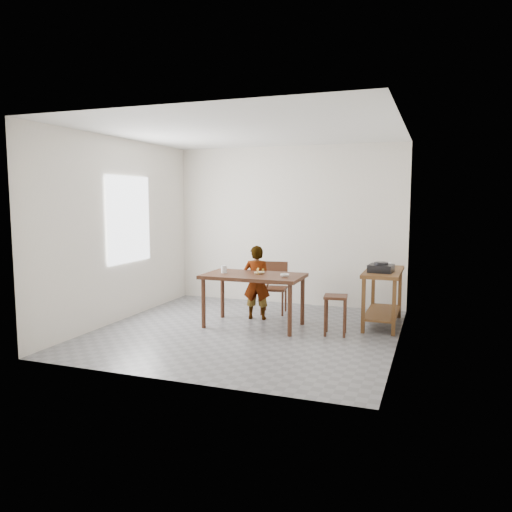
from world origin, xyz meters
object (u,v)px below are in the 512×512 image
(dining_chair, at_px, (274,288))
(stool, at_px, (335,315))
(dining_table, at_px, (254,300))
(child, at_px, (257,282))
(prep_counter, at_px, (383,298))

(dining_chair, relative_size, stool, 1.51)
(dining_table, distance_m, dining_chair, 0.87)
(child, bearing_deg, prep_counter, 178.67)
(prep_counter, relative_size, dining_chair, 1.49)
(dining_table, xyz_separation_m, child, (-0.11, 0.42, 0.18))
(child, bearing_deg, stool, 149.96)
(prep_counter, relative_size, stool, 2.24)
(stool, bearing_deg, prep_counter, 54.39)
(prep_counter, height_order, stool, prep_counter)
(dining_chair, distance_m, stool, 1.49)
(child, xyz_separation_m, dining_chair, (0.13, 0.45, -0.16))
(prep_counter, bearing_deg, child, -171.33)
(child, relative_size, stool, 2.09)
(prep_counter, bearing_deg, dining_chair, 174.39)
(prep_counter, xyz_separation_m, stool, (-0.54, -0.75, -0.13))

